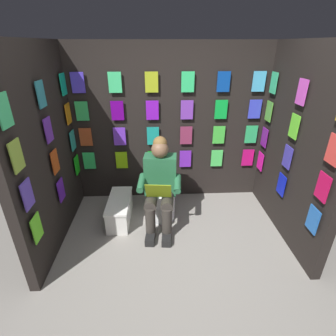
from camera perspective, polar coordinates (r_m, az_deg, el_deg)
name	(u,v)px	position (r m, az deg, el deg)	size (l,w,h in m)	color
ground_plane	(178,285)	(2.84, 2.34, -24.55)	(30.00, 30.00, 0.00)	gray
display_wall_back	(169,126)	(3.74, 0.29, 9.30)	(2.82, 0.14, 2.23)	black
display_wall_left	(297,147)	(3.29, 26.64, 4.10)	(0.14, 1.73, 2.23)	black
display_wall_right	(45,152)	(3.12, -25.57, 3.22)	(0.14, 1.73, 2.23)	black
toilet	(161,194)	(3.54, -1.53, -5.79)	(0.43, 0.57, 0.77)	white
person_reading	(160,185)	(3.21, -1.82, -3.75)	(0.55, 0.71, 1.19)	#286B42
comic_longbox_near	(120,210)	(3.58, -10.66, -9.06)	(0.30, 0.70, 0.32)	white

